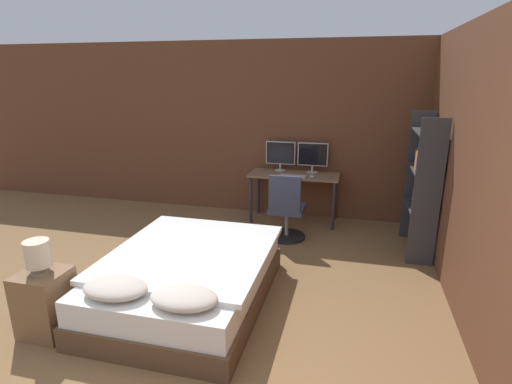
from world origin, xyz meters
The scene contains 12 objects.
wall_back centered at (0.00, 4.25, 1.35)m, with size 12.00×0.06×2.70m.
wall_side_right centered at (2.22, 1.50, 1.35)m, with size 0.06×12.00×2.70m.
bed centered at (-0.33, 1.37, 0.26)m, with size 1.52×2.00×0.59m.
nightstand centered at (-1.33, 0.61, 0.29)m, with size 0.39×0.39×0.58m.
bedside_lamp centered at (-1.33, 0.61, 0.75)m, with size 0.21×0.21×0.29m.
desk centered at (0.32, 3.90, 0.65)m, with size 1.34×0.56×0.75m.
monitor_left centered at (0.07, 4.08, 1.01)m, with size 0.46×0.16×0.45m.
monitor_right centered at (0.57, 4.08, 1.01)m, with size 0.46×0.16×0.45m.
keyboard centered at (0.32, 3.73, 0.76)m, with size 0.39×0.13×0.02m.
computer_mouse centered at (0.61, 3.73, 0.77)m, with size 0.07×0.05×0.04m.
office_chair centered at (0.34, 3.17, 0.38)m, with size 0.52×0.52×0.94m.
bookshelf centered at (2.02, 3.13, 0.99)m, with size 0.30×0.88×1.75m.
Camera 1 is at (1.19, -1.90, 2.19)m, focal length 28.00 mm.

